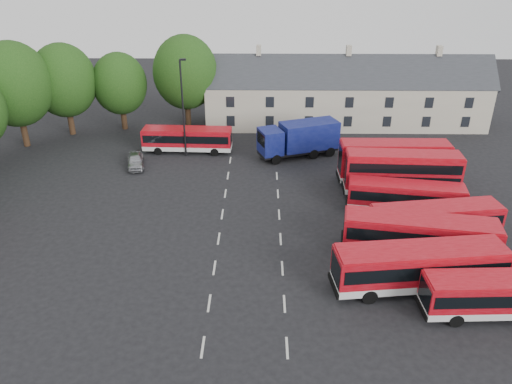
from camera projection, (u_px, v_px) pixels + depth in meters
ground at (217, 252)px, 38.46m from camera, size 140.00×140.00×0.00m
lane_markings at (250, 239)px, 40.21m from camera, size 5.15×33.80×0.01m
treeline at (35, 96)px, 52.91m from camera, size 29.92×32.59×12.01m
terrace_houses at (345, 95)px, 63.29m from camera, size 35.70×7.13×10.06m
bus_row_a at (504, 293)px, 31.36m from camera, size 10.23×2.72×2.87m
bus_row_b at (420, 265)px, 33.63m from camera, size 11.85×3.96×3.29m
bus_row_c at (420, 233)px, 37.31m from camera, size 11.53×4.42×3.18m
bus_row_d at (436, 219)px, 39.56m from camera, size 10.60×3.82×2.93m
bus_row_e at (406, 195)px, 43.38m from camera, size 10.13×3.79×2.80m
bus_dd_south at (402, 171)px, 46.00m from camera, size 10.53×2.93×4.27m
bus_dd_north at (394, 160)px, 48.39m from camera, size 10.44×2.43×4.28m
bus_north at (187, 138)px, 55.87m from camera, size 9.99×2.68×2.80m
box_truck at (300, 138)px, 54.56m from camera, size 9.17×5.58×3.84m
silver_car at (135, 161)px, 52.63m from camera, size 2.59×4.43×1.42m
lamppost at (183, 106)px, 52.95m from camera, size 0.74×0.31×10.73m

